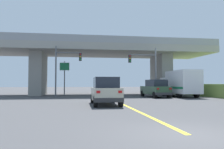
{
  "coord_description": "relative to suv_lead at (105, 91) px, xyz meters",
  "views": [
    {
      "loc": [
        -3.28,
        -6.39,
        1.55
      ],
      "look_at": [
        -0.37,
        13.39,
        2.38
      ],
      "focal_mm": 35.9,
      "sensor_mm": 36.0,
      "label": 1
    }
  ],
  "objects": [
    {
      "name": "suv_lead",
      "position": [
        0.0,
        0.0,
        0.0
      ],
      "size": [
        1.94,
        4.57,
        2.02
      ],
      "color": "#B7B29E",
      "rests_on": "ground"
    },
    {
      "name": "suv_crossing",
      "position": [
        6.79,
        8.45,
        0.0
      ],
      "size": [
        2.3,
        4.9,
        2.02
      ],
      "rotation": [
        0.0,
        0.0,
        0.08
      ],
      "color": "#2D4C33",
      "rests_on": "ground"
    },
    {
      "name": "ground",
      "position": [
        1.37,
        15.62,
        -1.01
      ],
      "size": [
        160.0,
        160.0,
        0.0
      ],
      "primitive_type": "plane",
      "color": "#424244"
    },
    {
      "name": "traffic_signal_farside",
      "position": [
        -3.66,
        10.58,
        2.77
      ],
      "size": [
        3.1,
        0.36,
        6.03
      ],
      "color": "#56595E",
      "rests_on": "ground"
    },
    {
      "name": "box_truck",
      "position": [
        9.96,
        8.81,
        0.6
      ],
      "size": [
        2.33,
        6.93,
        3.07
      ],
      "color": "silver",
      "rests_on": "ground"
    },
    {
      "name": "semi_truck_distant",
      "position": [
        4.21,
        41.16,
        0.54
      ],
      "size": [
        2.33,
        6.65,
        2.93
      ],
      "color": "navy",
      "rests_on": "ground"
    },
    {
      "name": "traffic_signal_nearside",
      "position": [
        6.23,
        9.89,
        2.7
      ],
      "size": [
        3.5,
        0.36,
        5.96
      ],
      "color": "slate",
      "rests_on": "ground"
    },
    {
      "name": "lane_divider_stripe",
      "position": [
        1.37,
        1.56,
        -1.01
      ],
      "size": [
        0.2,
        23.01,
        0.01
      ],
      "primitive_type": "cube",
      "color": "yellow",
      "rests_on": "ground"
    },
    {
      "name": "overpass_bridge",
      "position": [
        1.37,
        15.62,
        4.37
      ],
      "size": [
        30.92,
        8.75,
        7.64
      ],
      "color": "gray",
      "rests_on": "ground"
    },
    {
      "name": "highway_sign",
      "position": [
        -3.85,
        14.05,
        2.25
      ],
      "size": [
        1.29,
        0.17,
        4.54
      ],
      "color": "#56595E",
      "rests_on": "ground"
    }
  ]
}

